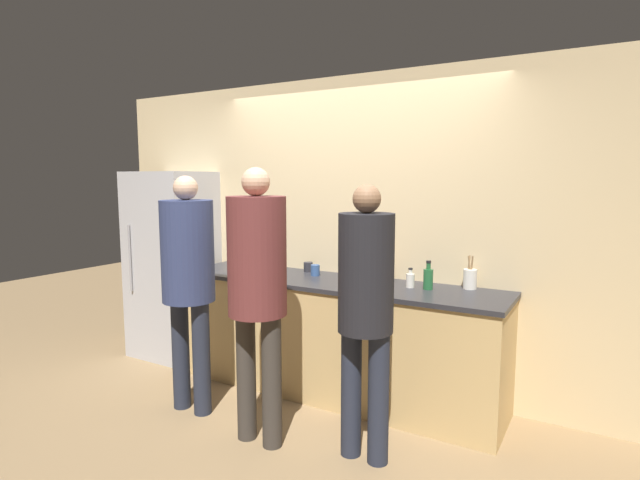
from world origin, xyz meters
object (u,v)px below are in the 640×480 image
bottle_clear (410,280)px  cup_black (308,267)px  person_right (366,300)px  fruit_bowl (370,273)px  bottle_green (428,278)px  refrigerator (173,264)px  cup_blue (315,270)px  utensil_crock (470,278)px  person_center (257,278)px  person_left (188,270)px

bottle_clear → cup_black: (-1.00, 0.16, -0.02)m
person_right → fruit_bowl: (-0.40, 0.94, -0.03)m
fruit_bowl → bottle_green: size_ratio=1.63×
bottle_green → fruit_bowl: bearing=168.0°
refrigerator → cup_blue: (1.59, 0.08, 0.08)m
bottle_clear → cup_blue: bottle_clear is taller
utensil_crock → cup_black: size_ratio=2.96×
fruit_bowl → bottle_clear: size_ratio=2.35×
cup_blue → cup_black: bearing=139.6°
fruit_bowl → cup_black: size_ratio=4.14×
utensil_crock → person_center: bearing=-132.6°
utensil_crock → bottle_green: bearing=-146.6°
person_center → person_right: size_ratio=1.06×
person_center → cup_blue: (-0.18, 1.03, -0.13)m
person_right → utensil_crock: bearing=69.0°
person_center → fruit_bowl: size_ratio=5.22×
person_center → bottle_green: bearing=50.8°
fruit_bowl → person_right: bearing=-67.1°
bottle_clear → utensil_crock: bearing=24.2°
person_center → utensil_crock: bearing=47.4°
person_center → fruit_bowl: person_center is taller
person_center → person_right: (0.69, 0.17, -0.09)m
utensil_crock → bottle_clear: bearing=-155.8°
refrigerator → bottle_clear: bearing=1.0°
person_left → cup_black: 1.12m
fruit_bowl → bottle_clear: (0.38, -0.12, 0.01)m
cup_black → fruit_bowl: bearing=-4.6°
person_center → fruit_bowl: bearing=75.0°
refrigerator → person_left: refrigerator is taller
person_right → bottle_clear: person_right is taller
refrigerator → fruit_bowl: 2.07m
refrigerator → utensil_crock: refrigerator is taller
bottle_clear → cup_black: bottle_clear is taller
cup_black → utensil_crock: bearing=0.5°
person_left → bottle_green: (1.53, 0.88, -0.06)m
refrigerator → bottle_green: (2.58, 0.05, 0.11)m
person_left → fruit_bowl: person_left is taller
person_center → fruit_bowl: 1.15m
fruit_bowl → cup_black: fruit_bowl is taller
utensil_crock → bottle_clear: utensil_crock is taller
fruit_bowl → bottle_clear: bearing=-16.9°
person_center → person_right: person_center is taller
person_left → person_right: person_left is taller
person_left → person_right: (1.41, 0.06, -0.06)m
person_center → bottle_green: person_center is taller
person_center → cup_black: bearing=105.6°
bottle_clear → person_center: bearing=-124.4°
refrigerator → person_left: size_ratio=1.03×
utensil_crock → fruit_bowl: bearing=-175.4°
bottle_green → person_left: bearing=-150.1°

